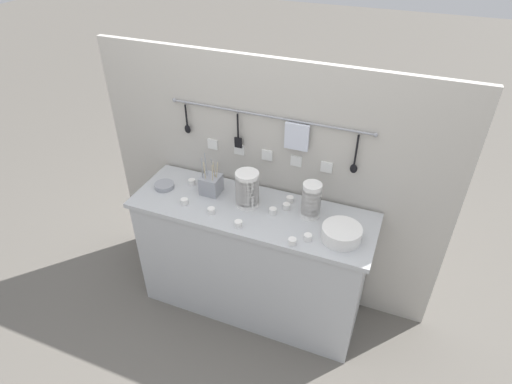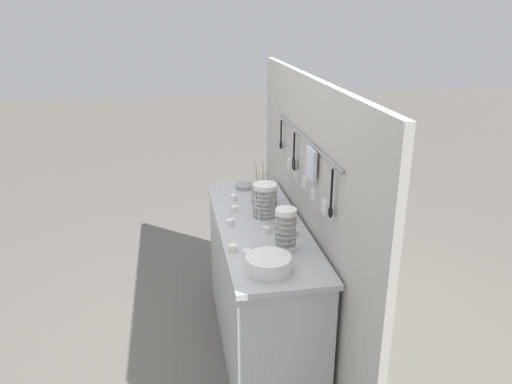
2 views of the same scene
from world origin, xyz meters
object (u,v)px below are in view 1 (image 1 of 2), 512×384
object	(u,v)px
cup_centre	(292,241)
cup_edge_far	(290,199)
steel_mixing_bowl	(165,185)
cup_mid_row	(238,224)
bowl_stack_nested_right	(311,200)
cup_by_caddy	(286,206)
cutlery_caddy	(211,184)
cup_edge_near	(211,211)
cup_front_left	(192,182)
plate_stack	(342,233)
bowl_stack_tall_left	(247,189)
cup_back_left	(184,202)
cup_front_right	(273,211)
cup_beside_plates	(308,237)

from	to	relation	value
cup_centre	cup_edge_far	distance (m)	0.39
steel_mixing_bowl	cup_mid_row	distance (m)	0.64
bowl_stack_nested_right	cup_by_caddy	distance (m)	0.18
steel_mixing_bowl	cutlery_caddy	xyz separation A→B (m)	(0.31, 0.07, 0.05)
cup_edge_near	cup_front_left	xyz separation A→B (m)	(-0.26, 0.23, 0.00)
plate_stack	cup_edge_near	distance (m)	0.79
cup_centre	cup_by_caddy	xyz separation A→B (m)	(-0.13, 0.29, 0.00)
cup_edge_far	cup_front_left	world-z (taller)	same
cup_mid_row	cup_front_left	distance (m)	0.54
bowl_stack_tall_left	cup_edge_near	size ratio (longest dim) A/B	5.03
cup_centre	cup_mid_row	distance (m)	0.34
cup_mid_row	cup_back_left	bearing A→B (deg)	169.71
cutlery_caddy	cup_centre	xyz separation A→B (m)	(0.64, -0.28, -0.04)
bowl_stack_tall_left	cup_front_right	xyz separation A→B (m)	(0.18, -0.03, -0.10)
cup_back_left	cutlery_caddy	bearing A→B (deg)	60.44
cutlery_caddy	cup_centre	distance (m)	0.70
bowl_stack_tall_left	cup_centre	size ratio (longest dim) A/B	5.03
steel_mixing_bowl	cup_mid_row	bearing A→B (deg)	-16.66
cup_centre	cup_edge_far	bearing A→B (deg)	110.03
cup_mid_row	cup_edge_near	bearing A→B (deg)	165.56
cup_by_caddy	cup_beside_plates	bearing A→B (deg)	-48.29
cup_edge_far	cup_front_left	xyz separation A→B (m)	(-0.67, -0.06, 0.00)
plate_stack	cup_front_right	distance (m)	0.44
cup_back_left	cup_front_right	bearing A→B (deg)	11.99
cup_centre	cup_front_right	distance (m)	0.29
cup_by_caddy	cup_front_left	distance (m)	0.67
bowl_stack_tall_left	cup_centre	distance (m)	0.46
cup_front_right	plate_stack	bearing A→B (deg)	-9.56
plate_stack	steel_mixing_bowl	xyz separation A→B (m)	(-1.19, 0.07, -0.02)
steel_mixing_bowl	cup_front_left	size ratio (longest dim) A/B	2.78
bowl_stack_nested_right	cup_back_left	world-z (taller)	bowl_stack_nested_right
bowl_stack_tall_left	cup_edge_near	xyz separation A→B (m)	(-0.17, -0.16, -0.10)
cup_edge_far	cup_by_caddy	xyz separation A→B (m)	(0.00, -0.08, 0.00)
cup_edge_near	cup_front_left	distance (m)	0.35
cup_edge_near	cup_front_right	size ratio (longest dim) A/B	1.00
bowl_stack_nested_right	cup_mid_row	bearing A→B (deg)	-145.13
plate_stack	cup_mid_row	size ratio (longest dim) A/B	4.87
bowl_stack_tall_left	plate_stack	size ratio (longest dim) A/B	1.03
bowl_stack_tall_left	cup_by_caddy	xyz separation A→B (m)	(0.24, 0.05, -0.10)
cutlery_caddy	cup_front_right	size ratio (longest dim) A/B	6.06
steel_mixing_bowl	cutlery_caddy	world-z (taller)	cutlery_caddy
cup_edge_near	cup_back_left	size ratio (longest dim) A/B	1.00
bowl_stack_nested_right	cup_centre	xyz separation A→B (m)	(-0.02, -0.28, -0.10)
plate_stack	cup_beside_plates	xyz separation A→B (m)	(-0.17, -0.08, -0.02)
plate_stack	cup_edge_near	world-z (taller)	plate_stack
steel_mixing_bowl	cup_by_caddy	distance (m)	0.82
steel_mixing_bowl	cup_edge_far	distance (m)	0.83
cup_back_left	cup_mid_row	bearing A→B (deg)	-10.29
cup_edge_far	bowl_stack_nested_right	bearing A→B (deg)	-29.63
cup_back_left	bowl_stack_nested_right	bearing A→B (deg)	13.19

